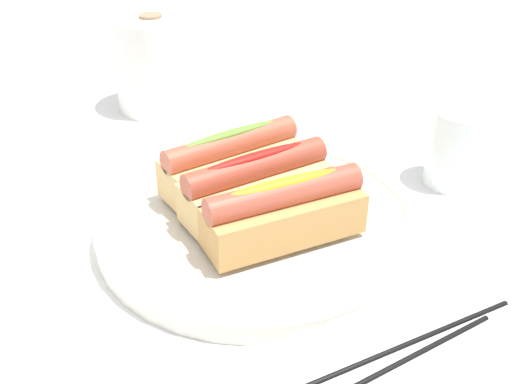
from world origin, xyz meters
TOP-DOWN VIEW (x-y plane):
  - ground_plane at (0.00, 0.00)m, footprint 2.40×2.40m
  - serving_bowl at (0.02, 0.01)m, footprint 0.32×0.32m
  - hotdog_front at (0.02, -0.05)m, footprint 0.15×0.07m
  - hotdog_back at (0.02, 0.01)m, footprint 0.15×0.05m
  - hotdog_side at (0.03, 0.06)m, footprint 0.15×0.05m
  - water_glass at (0.27, -0.03)m, footprint 0.07×0.07m
  - paper_towel_roll at (0.07, 0.35)m, footprint 0.11×0.11m
  - chopstick_near at (0.04, -0.19)m, footprint 0.22×0.02m
  - chopstick_far at (0.01, -0.20)m, footprint 0.22×0.01m

SIDE VIEW (x-z plane):
  - ground_plane at x=0.00m, z-range 0.00..0.00m
  - chopstick_near at x=0.04m, z-range 0.00..0.01m
  - chopstick_far at x=0.01m, z-range 0.00..0.01m
  - serving_bowl at x=0.02m, z-range 0.00..0.03m
  - water_glass at x=0.27m, z-range -0.01..0.08m
  - hotdog_front at x=0.02m, z-range 0.03..0.09m
  - hotdog_back at x=0.02m, z-range 0.03..0.09m
  - hotdog_side at x=0.03m, z-range 0.03..0.09m
  - paper_towel_roll at x=0.07m, z-range 0.00..0.13m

